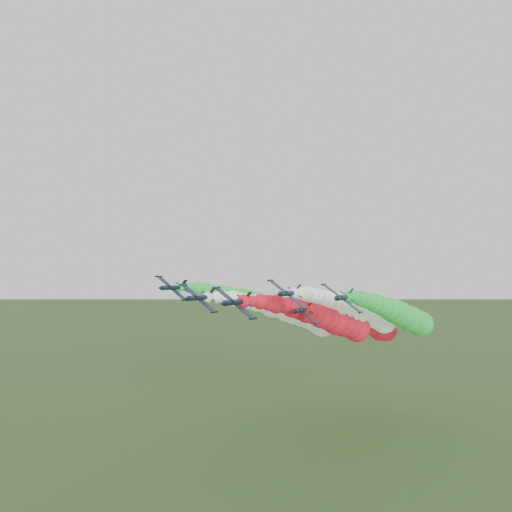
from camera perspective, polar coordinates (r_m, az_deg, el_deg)
The scene contains 7 objects.
ground at distance 112.98m, azimuth 1.58°, elevation -24.11°, with size 3000.00×3000.00×0.00m, color #3D5F2A.
jet_lead at distance 127.74m, azimuth 8.45°, elevation -7.18°, with size 15.87×67.25×16.09m.
jet_inner_left at distance 139.34m, azimuth 4.69°, elevation -6.75°, with size 16.17×67.55×16.39m.
jet_inner_right at distance 138.74m, azimuth 11.98°, elevation -6.26°, with size 15.83×67.21×16.05m.
jet_outer_left at distance 150.99m, azimuth 1.21°, elevation -5.67°, with size 15.75×67.13×15.97m.
jet_outer_right at distance 141.16m, azimuth 16.27°, elevation -6.48°, with size 15.85×67.24×16.08m.
jet_trail at distance 151.39m, azimuth 12.39°, elevation -7.46°, with size 15.57×66.95×15.79m.
Camera 1 is at (41.11, -96.74, 41.42)m, focal length 35.00 mm.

